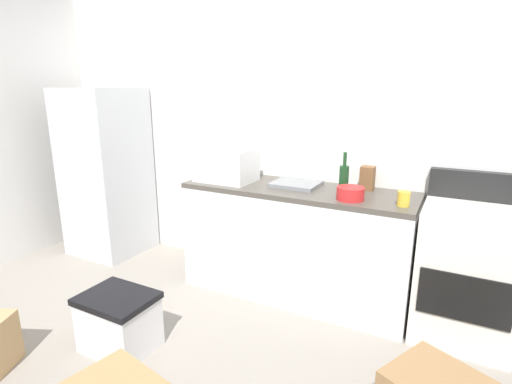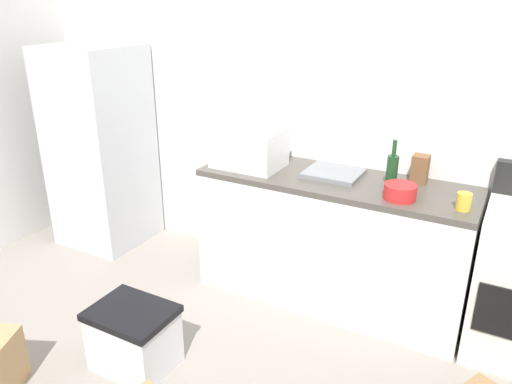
{
  "view_description": "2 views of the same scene",
  "coord_description": "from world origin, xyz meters",
  "px_view_note": "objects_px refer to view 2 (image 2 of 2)",
  "views": [
    {
      "loc": [
        1.4,
        -1.57,
        1.65
      ],
      "look_at": [
        0.07,
        0.94,
        0.9
      ],
      "focal_mm": 27.54,
      "sensor_mm": 36.0,
      "label": 1
    },
    {
      "loc": [
        1.31,
        -1.71,
        2.02
      ],
      "look_at": [
        -0.21,
        1.05,
        0.76
      ],
      "focal_mm": 34.74,
      "sensor_mm": 36.0,
      "label": 2
    }
  ],
  "objects_px": {
    "coffee_mug": "(464,202)",
    "mixing_bowl": "(400,192)",
    "knife_block": "(420,169)",
    "refrigerator": "(100,148)",
    "microwave": "(249,147)",
    "wine_bottle": "(392,170)",
    "storage_bin": "(134,337)"
  },
  "relations": [
    {
      "from": "refrigerator",
      "to": "coffee_mug",
      "type": "height_order",
      "value": "refrigerator"
    },
    {
      "from": "refrigerator",
      "to": "knife_block",
      "type": "height_order",
      "value": "refrigerator"
    },
    {
      "from": "knife_block",
      "to": "mixing_bowl",
      "type": "height_order",
      "value": "knife_block"
    },
    {
      "from": "wine_bottle",
      "to": "coffee_mug",
      "type": "distance_m",
      "value": 0.48
    },
    {
      "from": "knife_block",
      "to": "wine_bottle",
      "type": "bearing_deg",
      "value": -131.14
    },
    {
      "from": "wine_bottle",
      "to": "refrigerator",
      "type": "bearing_deg",
      "value": -178.06
    },
    {
      "from": "knife_block",
      "to": "coffee_mug",
      "type": "bearing_deg",
      "value": -46.56
    },
    {
      "from": "refrigerator",
      "to": "mixing_bowl",
      "type": "xyz_separation_m",
      "value": [
        2.5,
        -0.1,
        0.12
      ]
    },
    {
      "from": "coffee_mug",
      "to": "storage_bin",
      "type": "height_order",
      "value": "coffee_mug"
    },
    {
      "from": "coffee_mug",
      "to": "mixing_bowl",
      "type": "bearing_deg",
      "value": -178.68
    },
    {
      "from": "refrigerator",
      "to": "knife_block",
      "type": "xyz_separation_m",
      "value": [
        2.54,
        0.24,
        0.16
      ]
    },
    {
      "from": "wine_bottle",
      "to": "storage_bin",
      "type": "distance_m",
      "value": 1.84
    },
    {
      "from": "coffee_mug",
      "to": "storage_bin",
      "type": "distance_m",
      "value": 2.01
    },
    {
      "from": "mixing_bowl",
      "to": "wine_bottle",
      "type": "bearing_deg",
      "value": 119.24
    },
    {
      "from": "knife_block",
      "to": "storage_bin",
      "type": "xyz_separation_m",
      "value": [
        -1.21,
        -1.4,
        -0.8
      ]
    },
    {
      "from": "microwave",
      "to": "knife_block",
      "type": "distance_m",
      "value": 1.14
    },
    {
      "from": "refrigerator",
      "to": "mixing_bowl",
      "type": "relative_size",
      "value": 8.72
    },
    {
      "from": "microwave",
      "to": "wine_bottle",
      "type": "relative_size",
      "value": 1.53
    },
    {
      "from": "wine_bottle",
      "to": "storage_bin",
      "type": "height_order",
      "value": "wine_bottle"
    },
    {
      "from": "wine_bottle",
      "to": "mixing_bowl",
      "type": "relative_size",
      "value": 1.58
    },
    {
      "from": "microwave",
      "to": "coffee_mug",
      "type": "distance_m",
      "value": 1.43
    },
    {
      "from": "coffee_mug",
      "to": "storage_bin",
      "type": "xyz_separation_m",
      "value": [
        -1.53,
        -1.07,
        -0.76
      ]
    },
    {
      "from": "wine_bottle",
      "to": "coffee_mug",
      "type": "xyz_separation_m",
      "value": [
        0.45,
        -0.17,
        -0.06
      ]
    },
    {
      "from": "refrigerator",
      "to": "storage_bin",
      "type": "relative_size",
      "value": 3.6
    },
    {
      "from": "microwave",
      "to": "mixing_bowl",
      "type": "distance_m",
      "value": 1.08
    },
    {
      "from": "knife_block",
      "to": "mixing_bowl",
      "type": "relative_size",
      "value": 0.95
    },
    {
      "from": "coffee_mug",
      "to": "knife_block",
      "type": "relative_size",
      "value": 0.56
    },
    {
      "from": "refrigerator",
      "to": "microwave",
      "type": "relative_size",
      "value": 3.6
    },
    {
      "from": "wine_bottle",
      "to": "mixing_bowl",
      "type": "height_order",
      "value": "wine_bottle"
    },
    {
      "from": "refrigerator",
      "to": "mixing_bowl",
      "type": "bearing_deg",
      "value": -2.21
    },
    {
      "from": "refrigerator",
      "to": "microwave",
      "type": "distance_m",
      "value": 1.45
    },
    {
      "from": "coffee_mug",
      "to": "mixing_bowl",
      "type": "xyz_separation_m",
      "value": [
        -0.35,
        -0.01,
        -0.0
      ]
    }
  ]
}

